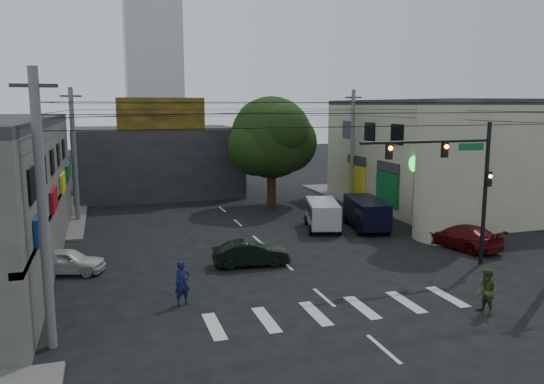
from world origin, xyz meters
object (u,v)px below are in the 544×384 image
white_compact (67,261)px  silver_minivan (322,216)px  pedestrian_olive (487,292)px  traffic_officer (182,283)px  navy_van (366,214)px  utility_pole_far_left (74,155)px  street_tree (271,138)px  traffic_gantry (458,171)px  utility_pole_near_left (43,212)px  maroon_sedan (462,236)px  utility_pole_far_right (352,148)px  dark_sedan (251,254)px

white_compact → silver_minivan: 15.97m
silver_minivan → pedestrian_olive: (0.49, -14.98, -0.02)m
traffic_officer → white_compact: bearing=113.0°
navy_van → utility_pole_far_left: bearing=77.0°
silver_minivan → white_compact: bearing=123.0°
white_compact → silver_minivan: silver_minivan is taller
white_compact → navy_van: 18.47m
street_tree → traffic_officer: street_tree is taller
silver_minivan → pedestrian_olive: silver_minivan is taller
white_compact → traffic_gantry: bearing=-86.5°
street_tree → utility_pole_near_left: utility_pole_near_left is taller
white_compact → maroon_sedan: size_ratio=0.77×
maroon_sedan → utility_pole_far_right: bearing=-104.9°
dark_sedan → utility_pole_near_left: bearing=133.2°
street_tree → pedestrian_olive: street_tree is taller
dark_sedan → traffic_officer: size_ratio=2.15×
maroon_sedan → navy_van: 6.53m
silver_minivan → pedestrian_olive: 14.99m
white_compact → maroon_sedan: bearing=-77.0°
traffic_gantry → traffic_officer: (-13.60, -1.00, -3.92)m
white_compact → maroon_sedan: 21.08m
utility_pole_far_right → silver_minivan: size_ratio=1.98×
dark_sedan → silver_minivan: bearing=-41.0°
traffic_gantry → dark_sedan: 10.95m
pedestrian_olive → utility_pole_far_left: bearing=-152.0°
maroon_sedan → street_tree: bearing=-81.6°
traffic_officer → pedestrian_olive: (11.03, -4.55, -0.01)m
maroon_sedan → traffic_officer: size_ratio=2.75×
silver_minivan → pedestrian_olive: size_ratio=2.57×
traffic_gantry → navy_van: size_ratio=1.39×
utility_pole_far_right → navy_van: size_ratio=1.77×
traffic_gantry → navy_van: 9.52m
pedestrian_olive → utility_pole_far_right: bearing=159.9°
silver_minivan → traffic_officer: (-10.54, -10.43, -0.02)m
traffic_gantry → utility_pole_far_left: size_ratio=0.78×
navy_van → dark_sedan: bearing=132.1°
utility_pole_far_left → traffic_officer: bearing=-75.3°
utility_pole_near_left → pedestrian_olive: 16.31m
traffic_gantry → utility_pole_far_right: (2.68, 17.00, -0.23)m
maroon_sedan → navy_van: (-2.97, 5.81, 0.30)m
traffic_officer → pedestrian_olive: size_ratio=1.01×
utility_pole_near_left → traffic_officer: size_ratio=5.04×
utility_pole_near_left → traffic_officer: 6.49m
utility_pole_far_right → white_compact: size_ratio=2.39×
dark_sedan → utility_pole_far_left: bearing=38.0°
traffic_gantry → maroon_sedan: size_ratio=1.43×
utility_pole_far_left → dark_sedan: size_ratio=2.35×
traffic_gantry → silver_minivan: bearing=108.0°
utility_pole_far_left → silver_minivan: utility_pole_far_left is taller
utility_pole_far_right → navy_van: bearing=-109.7°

